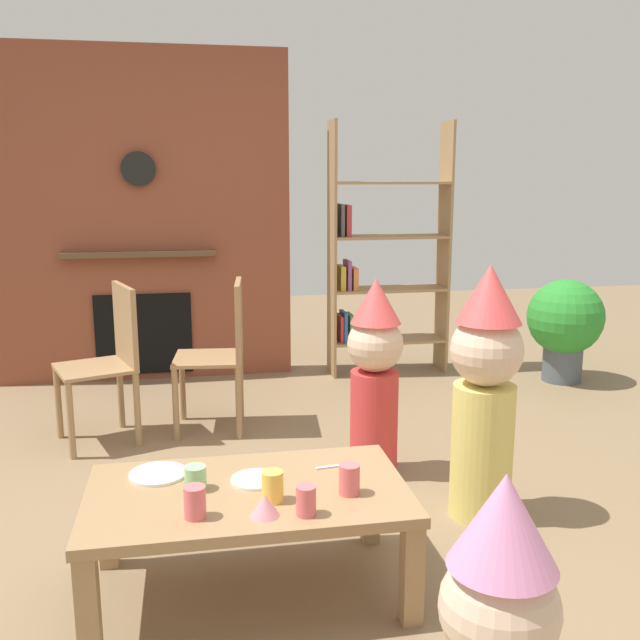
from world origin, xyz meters
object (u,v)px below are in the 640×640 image
(paper_cup_near_right, at_px, (273,486))
(dining_chair_left, at_px, (110,354))
(paper_cup_far_right, at_px, (195,478))
(dining_chair_middle, at_px, (224,346))
(paper_cup_center, at_px, (195,502))
(paper_cup_far_left, at_px, (349,479))
(bookshelf, at_px, (380,261))
(potted_plant_tall, at_px, (565,322))
(paper_plate_front, at_px, (158,474))
(paper_plate_rear, at_px, (255,480))
(child_by_the_chairs, at_px, (375,373))
(paper_cup_near_left, at_px, (306,501))
(child_in_pink, at_px, (485,387))
(coffee_table, at_px, (248,505))
(birthday_cake_slice, at_px, (265,505))

(paper_cup_near_right, bearing_deg, dining_chair_left, 111.79)
(paper_cup_far_right, height_order, dining_chair_middle, dining_chair_middle)
(paper_cup_center, xyz_separation_m, paper_cup_far_left, (0.54, 0.08, 0.00))
(bookshelf, height_order, potted_plant_tall, bookshelf)
(paper_cup_center, xyz_separation_m, potted_plant_tall, (2.71, 2.49, -0.01))
(paper_plate_front, height_order, dining_chair_left, dining_chair_left)
(bookshelf, bearing_deg, paper_plate_rear, -113.92)
(child_by_the_chairs, bearing_deg, paper_cup_near_right, 5.86)
(paper_cup_far_left, xyz_separation_m, dining_chair_left, (-0.99, 1.78, 0.05))
(paper_cup_near_left, distance_m, paper_cup_far_left, 0.22)
(paper_plate_rear, xyz_separation_m, potted_plant_tall, (2.49, 2.24, 0.03))
(child_in_pink, bearing_deg, coffee_table, -0.00)
(paper_cup_near_left, distance_m, child_by_the_chairs, 1.30)
(bookshelf, bearing_deg, paper_cup_far_right, -117.34)
(paper_cup_center, bearing_deg, paper_cup_near_left, -7.71)
(paper_plate_rear, bearing_deg, dining_chair_middle, 90.96)
(child_by_the_chairs, relative_size, potted_plant_tall, 1.33)
(potted_plant_tall, bearing_deg, child_by_the_chairs, -143.06)
(paper_cup_near_right, height_order, dining_chair_middle, dining_chair_middle)
(bookshelf, bearing_deg, paper_cup_near_right, -111.91)
(paper_cup_far_left, distance_m, birthday_cake_slice, 0.33)
(coffee_table, bearing_deg, paper_plate_rear, 63.06)
(bookshelf, distance_m, paper_cup_near_left, 3.24)
(paper_cup_center, height_order, paper_cup_far_right, paper_cup_center)
(dining_chair_left, xyz_separation_m, potted_plant_tall, (3.16, 0.63, -0.06))
(paper_cup_near_left, distance_m, paper_plate_rear, 0.33)
(paper_cup_near_right, distance_m, paper_plate_rear, 0.18)
(bookshelf, xyz_separation_m, paper_cup_far_left, (-0.90, -2.90, -0.41))
(paper_plate_rear, xyz_separation_m, dining_chair_middle, (-0.03, 1.68, 0.10))
(birthday_cake_slice, bearing_deg, potted_plant_tall, 45.36)
(paper_plate_front, height_order, child_in_pink, child_in_pink)
(child_in_pink, bearing_deg, paper_cup_far_right, -4.33)
(bookshelf, xyz_separation_m, paper_cup_near_right, (-1.17, -2.91, -0.41))
(paper_cup_near_left, xyz_separation_m, paper_cup_near_right, (-0.10, 0.12, 0.00))
(paper_cup_near_left, xyz_separation_m, dining_chair_middle, (-0.17, 1.98, 0.05))
(paper_cup_near_right, height_order, paper_cup_far_left, same)
(dining_chair_left, bearing_deg, bookshelf, -168.78)
(dining_chair_left, distance_m, dining_chair_middle, 0.65)
(paper_plate_front, distance_m, dining_chair_middle, 1.60)
(paper_plate_front, bearing_deg, coffee_table, -29.33)
(birthday_cake_slice, bearing_deg, bookshelf, 68.15)
(paper_cup_center, relative_size, birthday_cake_slice, 1.08)
(paper_plate_rear, bearing_deg, paper_cup_center, -131.94)
(paper_cup_near_left, distance_m, paper_plate_front, 0.64)
(paper_cup_far_right, distance_m, paper_plate_front, 0.20)
(paper_cup_near_left, relative_size, paper_plate_rear, 0.56)
(paper_cup_near_right, xyz_separation_m, dining_chair_middle, (-0.07, 1.85, 0.05))
(potted_plant_tall, bearing_deg, paper_cup_far_right, -140.01)
(child_in_pink, bearing_deg, paper_cup_near_left, 14.49)
(bookshelf, bearing_deg, paper_cup_far_left, -107.19)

